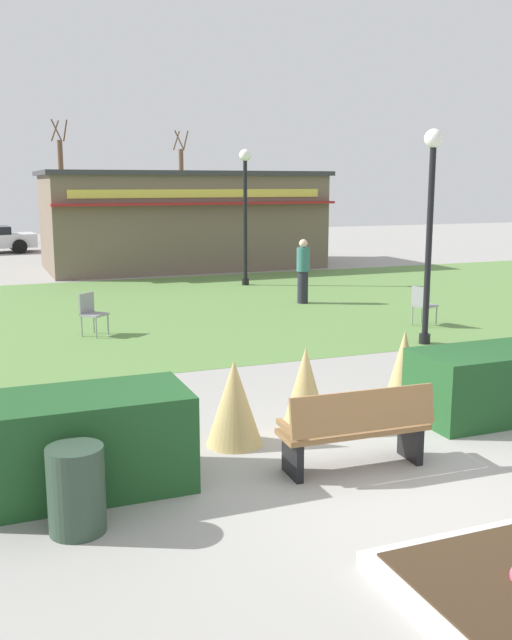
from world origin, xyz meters
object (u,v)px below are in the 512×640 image
cafe_chair_east (423,303)px  tree_right_bg (182,190)px  lamppost_mid (430,211)px  parked_car_center_slot (104,236)px  lamppost_far (245,200)px  food_kiosk (182,219)px  trash_bin (76,490)px  tree_left_bg (62,188)px  cafe_chair_center (91,310)px  park_bench (357,428)px  person_strolling (303,271)px

cafe_chair_east → tree_right_bg: bearing=85.0°
lamppost_mid → parked_car_center_slot: (-2.37, 22.90, -1.96)m
lamppost_far → food_kiosk: lamppost_far is taller
lamppost_far → trash_bin: size_ratio=5.10×
food_kiosk → cafe_chair_east: 13.13m
parked_car_center_slot → lamppost_far: bearing=-81.9°
parked_car_center_slot → cafe_chair_east: bearing=-81.1°
lamppost_mid → food_kiosk: bearing=93.5°
cafe_chair_east → tree_right_bg: 28.72m
food_kiosk → tree_left_bg: size_ratio=1.58×
lamppost_far → tree_left_bg: tree_left_bg is taller
cafe_chair_center → parked_car_center_slot: bearing=79.5°
lamppost_far → tree_right_bg: tree_right_bg is taller
food_kiosk → parked_car_center_slot: (-1.49, 8.44, -1.14)m
tree_right_bg → parked_car_center_slot: bearing=-129.4°
lamppost_far → tree_right_bg: (3.89, 21.05, 0.10)m
cafe_chair_east → tree_right_bg: (2.52, 28.53, 2.18)m
trash_bin → parked_car_center_slot: bearing=79.8°
parked_car_center_slot → tree_right_bg: 9.47m
tree_left_bg → food_kiosk: bearing=-79.4°
park_bench → lamppost_far: lamppost_far is taller
lamppost_far → person_strolling: size_ratio=2.44×
cafe_chair_center → person_strolling: 6.18m
parked_car_center_slot → cafe_chair_center: bearing=-100.5°
tree_right_bg → person_strolling: bearing=-98.5°
cafe_chair_east → cafe_chair_center: same height
lamppost_mid → tree_left_bg: size_ratio=0.64×
parked_car_center_slot → person_strolling: bearing=-83.0°
lamppost_mid → cafe_chair_east: (0.98, 1.52, -2.07)m
lamppost_far → parked_car_center_slot: bearing=98.1°
trash_bin → lamppost_far: bearing=63.8°
person_strolling → tree_right_bg: bearing=87.6°
lamppost_mid → person_strolling: 5.54m
cafe_chair_east → cafe_chair_center: bearing=166.4°
trash_bin → tree_left_bg: (3.89, 34.18, 2.45)m
lamppost_mid → lamppost_far: size_ratio=1.00×
trash_bin → food_kiosk: food_kiosk is taller
park_bench → tree_right_bg: 36.03m
trash_bin → food_kiosk: size_ratio=0.08×
cafe_chair_center → cafe_chair_east: bearing=-13.6°
park_bench → food_kiosk: 19.86m
park_bench → parked_car_center_slot: parked_car_center_slot is taller
parked_car_center_slot → tree_left_bg: bearing=101.4°
cafe_chair_center → lamppost_mid: bearing=-28.1°
cafe_chair_center → tree_right_bg: 28.56m
parked_car_center_slot → tree_left_bg: 6.43m
lamppost_far → parked_car_center_slot: (-1.97, 13.90, -1.96)m
food_kiosk → parked_car_center_slot: food_kiosk is taller
food_kiosk → cafe_chair_center: food_kiosk is taller
lamppost_far → food_kiosk: size_ratio=0.41×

